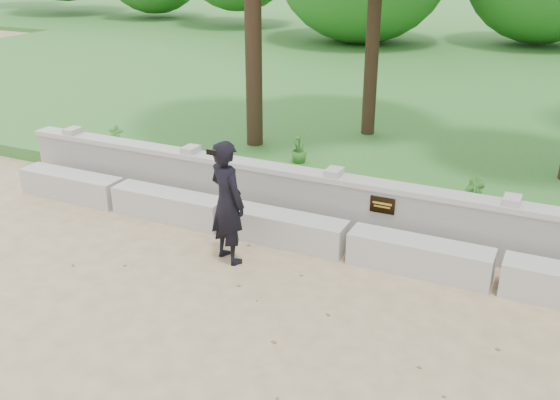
# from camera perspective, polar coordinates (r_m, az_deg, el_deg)

# --- Properties ---
(ground) EXTENTS (80.00, 80.00, 0.00)m
(ground) POSITION_cam_1_polar(r_m,az_deg,el_deg) (7.32, 1.04, -11.45)
(ground) COLOR tan
(ground) RESTS_ON ground
(lawn) EXTENTS (40.00, 22.00, 0.25)m
(lawn) POSITION_cam_1_polar(r_m,az_deg,el_deg) (20.09, 18.11, 10.14)
(lawn) COLOR #286A25
(lawn) RESTS_ON ground
(concrete_bench) EXTENTS (11.90, 0.45, 0.45)m
(concrete_bench) POSITION_cam_1_polar(r_m,az_deg,el_deg) (8.74, 6.23, -3.83)
(concrete_bench) COLOR #ACA9A2
(concrete_bench) RESTS_ON ground
(parapet_wall) EXTENTS (12.50, 0.35, 0.90)m
(parapet_wall) POSITION_cam_1_polar(r_m,az_deg,el_deg) (9.25, 7.75, -0.74)
(parapet_wall) COLOR #A29F99
(parapet_wall) RESTS_ON ground
(man_main) EXTENTS (0.74, 0.70, 1.72)m
(man_main) POSITION_cam_1_polar(r_m,az_deg,el_deg) (8.38, -4.85, -0.20)
(man_main) COLOR black
(man_main) RESTS_ON ground
(shrub_a) EXTENTS (0.36, 0.34, 0.56)m
(shrub_a) POSITION_cam_1_polar(r_m,az_deg,el_deg) (12.52, -14.70, 5.33)
(shrub_a) COLOR #326C24
(shrub_a) RESTS_ON lawn
(shrub_b) EXTENTS (0.43, 0.46, 0.67)m
(shrub_b) POSITION_cam_1_polar(r_m,az_deg,el_deg) (9.57, 17.15, 0.01)
(shrub_b) COLOR #326C24
(shrub_b) RESTS_ON lawn
(shrub_d) EXTENTS (0.35, 0.37, 0.56)m
(shrub_d) POSITION_cam_1_polar(r_m,az_deg,el_deg) (11.64, 1.75, 4.77)
(shrub_d) COLOR #326C24
(shrub_d) RESTS_ON lawn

